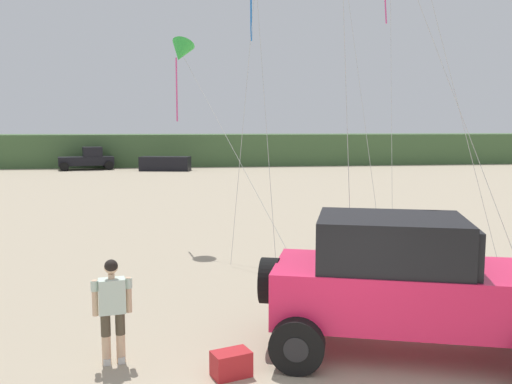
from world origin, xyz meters
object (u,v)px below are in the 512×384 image
object	(u,v)px
person_watching	(112,305)
distant_pickup	(88,159)
cooler_box	(231,364)
kite_white_parafoil	(181,53)
jeep	(407,282)
distant_sedan	(165,164)

from	to	relation	value
person_watching	distant_pickup	distance (m)	41.29
cooler_box	kite_white_parafoil	size ratio (longest dim) A/B	0.09
jeep	distant_sedan	size ratio (longest dim) A/B	1.19
cooler_box	kite_white_parafoil	distance (m)	11.38
person_watching	distant_sedan	world-z (taller)	person_watching
person_watching	distant_sedan	xyz separation A→B (m)	(-0.03, 38.70, -0.34)
kite_white_parafoil	jeep	bearing A→B (deg)	-69.54
cooler_box	distant_pickup	distance (m)	42.32
person_watching	distant_sedan	bearing A→B (deg)	90.04
jeep	cooler_box	distance (m)	3.11
jeep	kite_white_parafoil	xyz separation A→B (m)	(-3.49, 9.36, 4.79)
cooler_box	distant_sedan	bearing A→B (deg)	74.39
jeep	person_watching	size ratio (longest dim) A/B	3.00
jeep	kite_white_parafoil	distance (m)	11.08
jeep	kite_white_parafoil	bearing A→B (deg)	110.46
cooler_box	kite_white_parafoil	world-z (taller)	kite_white_parafoil
person_watching	distant_sedan	distance (m)	38.70
kite_white_parafoil	cooler_box	bearing A→B (deg)	-86.59
person_watching	kite_white_parafoil	xyz separation A→B (m)	(1.20, 9.06, 5.06)
jeep	person_watching	xyz separation A→B (m)	(-4.69, 0.29, -0.26)
distant_sedan	kite_white_parafoil	distance (m)	30.15
jeep	person_watching	world-z (taller)	jeep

